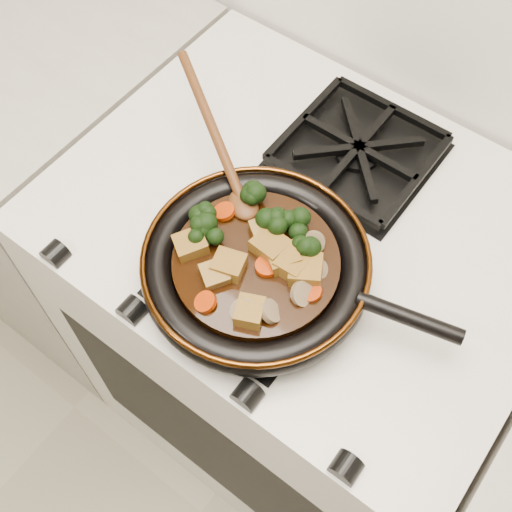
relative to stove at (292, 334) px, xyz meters
The scene contains 30 objects.
stove is the anchor object (origin of this frame).
burner_grate_front 0.48m from the stove, 90.00° to the right, with size 0.23×0.23×0.03m, color black, non-canonical shape.
burner_grate_back 0.48m from the stove, 90.00° to the left, with size 0.23×0.23×0.03m, color black, non-canonical shape.
skillet 0.51m from the stove, 86.15° to the right, with size 0.44×0.32×0.05m.
braising_sauce 0.52m from the stove, 87.11° to the right, with size 0.23×0.23×0.02m, color black.
tofu_cube_0 0.55m from the stove, 96.23° to the right, with size 0.03×0.04×0.02m, color brown.
tofu_cube_1 0.54m from the stove, 94.80° to the right, with size 0.04×0.04×0.02m, color brown.
tofu_cube_2 0.53m from the stove, 95.20° to the right, with size 0.04×0.03×0.02m, color brown.
tofu_cube_3 0.56m from the stove, 76.66° to the right, with size 0.04×0.03×0.02m, color brown.
tofu_cube_4 0.53m from the stove, 66.15° to the right, with size 0.04×0.04×0.02m, color brown.
tofu_cube_5 0.54m from the stove, 57.97° to the right, with size 0.04×0.05×0.02m, color brown.
tofu_cube_6 0.53m from the stove, 71.95° to the right, with size 0.04×0.04×0.02m, color brown.
tofu_cube_7 0.53m from the stove, 83.82° to the right, with size 0.04×0.04×0.02m, color brown.
tofu_cube_8 0.55m from the stove, 113.01° to the right, with size 0.04×0.04×0.02m, color brown.
broccoli_floret_0 0.53m from the stove, 129.84° to the right, with size 0.06×0.06×0.05m, color black, non-canonical shape.
broccoli_floret_1 0.52m from the stove, 73.68° to the right, with size 0.06×0.06×0.05m, color black, non-canonical shape.
broccoli_floret_2 0.55m from the stove, 120.51° to the right, with size 0.06×0.06×0.05m, color black, non-canonical shape.
broccoli_floret_3 0.53m from the stove, 95.45° to the right, with size 0.06×0.06×0.05m, color black, non-canonical shape.
broccoli_floret_4 0.55m from the stove, 111.26° to the right, with size 0.06×0.06×0.05m, color black, non-canonical shape.
broccoli_floret_5 0.53m from the stove, 63.76° to the right, with size 0.06×0.06×0.05m, color black, non-canonical shape.
carrot_coin_0 0.53m from the stove, 79.54° to the right, with size 0.03×0.03×0.01m, color #A42A04.
carrot_coin_1 0.54m from the stove, 54.88° to the right, with size 0.03×0.03×0.01m, color #A42A04.
carrot_coin_2 0.53m from the stove, 125.47° to the right, with size 0.03×0.03×0.01m, color #A42A04.
carrot_coin_3 0.56m from the stove, 91.47° to the right, with size 0.03×0.03×0.01m, color #A42A04.
mushroom_slice_0 0.55m from the stove, 70.09° to the right, with size 0.03×0.03×0.01m, color #7D6648.
mushroom_slice_1 0.54m from the stove, 58.64° to the right, with size 0.03×0.03×0.01m, color #7D6648.
mushroom_slice_2 0.52m from the stove, 52.76° to the right, with size 0.03×0.03×0.01m, color #7D6648.
mushroom_slice_3 0.53m from the stove, 52.24° to the right, with size 0.03×0.03×0.01m, color #7D6648.
mushroom_slice_4 0.56m from the stove, 78.58° to the right, with size 0.04×0.04×0.01m, color #7D6648.
wooden_spoon 0.55m from the stove, 163.31° to the right, with size 0.16×0.11×0.27m.
Camera 1 is at (0.27, 1.21, 1.70)m, focal length 45.00 mm.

